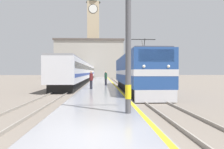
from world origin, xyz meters
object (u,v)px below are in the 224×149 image
at_px(catenary_mast, 131,23).
at_px(second_waiting_passenger, 106,78).
at_px(locomotive_train, 135,73).
at_px(passenger_train, 82,72).
at_px(person_on_platform, 91,79).
at_px(clock_tower, 93,32).

relative_size(catenary_mast, second_waiting_passenger, 4.13).
relative_size(locomotive_train, catenary_mast, 2.34).
xyz_separation_m(passenger_train, second_waiting_passenger, (4.42, -15.95, -0.72)).
relative_size(catenary_mast, person_on_platform, 4.16).
bearing_deg(clock_tower, person_on_platform, -87.93).
height_order(locomotive_train, second_waiting_passenger, locomotive_train).
distance_m(passenger_train, person_on_platform, 21.81).
distance_m(catenary_mast, second_waiting_passenger, 18.82).
bearing_deg(locomotive_train, clock_tower, 96.70).
height_order(passenger_train, clock_tower, clock_tower).
bearing_deg(person_on_platform, locomotive_train, 6.60).
height_order(person_on_platform, second_waiting_passenger, second_waiting_passenger).
distance_m(second_waiting_passenger, clock_tower, 53.48).
bearing_deg(second_waiting_passenger, catenary_mast, -87.71).
xyz_separation_m(locomotive_train, second_waiting_passenger, (-3.00, 5.14, -0.66)).
height_order(passenger_train, second_waiting_passenger, passenger_train).
bearing_deg(clock_tower, second_waiting_passenger, -85.96).
xyz_separation_m(passenger_train, clock_tower, (0.80, 35.27, 14.23)).
relative_size(passenger_train, person_on_platform, 26.62).
xyz_separation_m(locomotive_train, person_on_platform, (-4.56, -0.53, -0.67)).
distance_m(passenger_train, second_waiting_passenger, 16.57).
height_order(passenger_train, person_on_platform, passenger_train).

